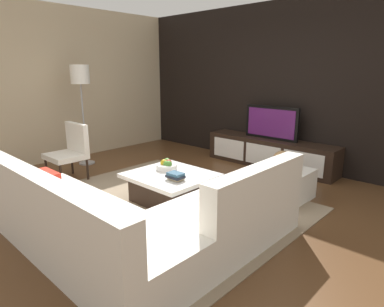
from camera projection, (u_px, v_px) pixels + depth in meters
name	position (u px, v px, depth m)	size (l,w,h in m)	color
ground_plane	(171.00, 206.00, 4.19)	(14.00, 14.00, 0.00)	brown
feature_wall_back	(282.00, 86.00, 5.76)	(6.40, 0.12, 2.80)	black
side_wall_left	(58.00, 85.00, 6.11)	(0.12, 5.20, 2.80)	#C6B28E
area_rug	(165.00, 203.00, 4.26)	(3.30, 2.63, 0.01)	gray
media_console	(270.00, 153.00, 5.83)	(2.36, 0.48, 0.50)	black
television	(271.00, 123.00, 5.69)	(0.99, 0.06, 0.57)	black
sectional_couch	(137.00, 221.00, 3.13)	(2.49, 2.27, 0.83)	white
coffee_table	(171.00, 187.00, 4.28)	(1.02, 0.93, 0.38)	black
accent_chair_near	(71.00, 148.00, 5.13)	(0.57, 0.51, 0.87)	black
floor_lamp	(80.00, 81.00, 5.70)	(0.32, 0.32, 1.75)	#A5A5AA
ottoman	(280.00, 184.00, 4.40)	(0.70, 0.70, 0.40)	white
fruit_bowl	(167.00, 165.00, 4.42)	(0.28, 0.28, 0.14)	silver
decorative_ball	(282.00, 160.00, 4.32)	(0.25, 0.25, 0.25)	#997247
book_stack	(176.00, 176.00, 3.99)	(0.21, 0.15, 0.09)	#CCB78C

